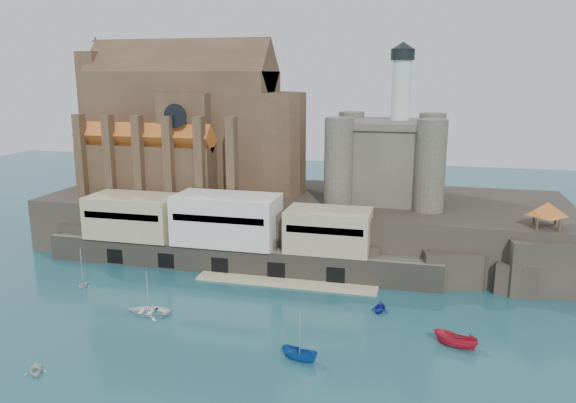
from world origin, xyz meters
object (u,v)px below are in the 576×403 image
(church, at_px, (192,130))
(castle_keep, at_px, (387,156))
(boat_1, at_px, (36,373))
(pavilion, at_px, (548,211))
(boat_2, at_px, (300,360))

(church, distance_m, castle_keep, 40.39)
(church, relative_size, castle_keep, 1.60)
(castle_keep, xyz_separation_m, boat_1, (-34.97, -57.30, -18.31))
(church, height_order, castle_keep, church)
(pavilion, relative_size, boat_1, 2.04)
(pavilion, distance_m, boat_2, 47.08)
(castle_keep, distance_m, pavilion, 30.50)
(castle_keep, xyz_separation_m, pavilion, (25.92, -15.08, -5.59))
(castle_keep, relative_size, boat_1, 9.33)
(church, height_order, boat_2, church)
(church, xyz_separation_m, boat_1, (5.24, -58.08, -22.13))
(church, bearing_deg, pavilion, -13.48)
(castle_keep, height_order, pavilion, castle_keep)
(castle_keep, height_order, boat_2, castle_keep)
(boat_1, distance_m, boat_2, 30.53)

